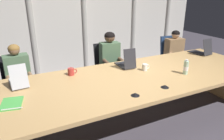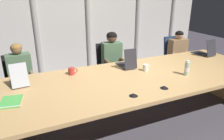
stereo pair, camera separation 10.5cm
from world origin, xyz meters
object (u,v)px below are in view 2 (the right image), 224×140
object	(u,v)px
person_left_mid	(113,59)
water_bottle_primary	(187,68)
office_chair_left_mid	(109,73)
conference_mic_middle	(133,95)
coffee_mug_near	(72,71)
conference_mic_left_side	(164,87)
laptop_left_end	(19,79)
office_chair_left_end	(21,87)
laptop_left_mid	(127,63)
laptop_center	(204,52)
coffee_mug_far	(146,68)
person_center	(180,53)
spiral_notepad	(11,102)
person_left_end	(21,74)
office_chair_center	(175,62)

from	to	relation	value
person_left_mid	water_bottle_primary	distance (m)	1.47
office_chair_left_mid	conference_mic_middle	xyz separation A→B (m)	(-0.44, -1.75, 0.40)
coffee_mug_near	conference_mic_left_side	bearing A→B (deg)	-44.91
water_bottle_primary	conference_mic_middle	bearing A→B (deg)	-166.08
laptop_left_end	office_chair_left_end	bearing A→B (deg)	-3.42
laptop_left_mid	laptop_center	distance (m)	1.75
coffee_mug_far	office_chair_left_end	bearing A→B (deg)	149.77
person_center	conference_mic_left_side	size ratio (longest dim) A/B	9.94
laptop_left_mid	laptop_center	xyz separation A→B (m)	(1.75, 0.01, -0.00)
laptop_left_mid	office_chair_left_mid	bearing A→B (deg)	0.54
laptop_left_mid	spiral_notepad	size ratio (longest dim) A/B	1.22
office_chair_left_end	person_left_end	distance (m)	0.34
laptop_left_end	person_left_end	bearing A→B (deg)	-6.43
person_left_mid	spiral_notepad	distance (m)	2.15
person_left_mid	spiral_notepad	xyz separation A→B (m)	(-1.81, -1.16, 0.06)
person_left_end	spiral_notepad	bearing A→B (deg)	-10.74
coffee_mug_far	spiral_notepad	xyz separation A→B (m)	(-1.95, -0.23, -0.05)
coffee_mug_far	conference_mic_middle	world-z (taller)	coffee_mug_far
person_center	conference_mic_middle	xyz separation A→B (m)	(-2.11, -1.59, 0.13)
laptop_center	person_left_end	world-z (taller)	person_left_end
office_chair_left_end	spiral_notepad	size ratio (longest dim) A/B	2.63
office_chair_left_end	person_center	xyz separation A→B (m)	(3.36, -0.16, 0.28)
office_chair_left_mid	water_bottle_primary	xyz separation A→B (m)	(0.62, -1.48, 0.49)
coffee_mug_near	conference_mic_middle	xyz separation A→B (m)	(0.51, -1.00, -0.04)
laptop_left_end	office_chair_center	world-z (taller)	laptop_left_end
laptop_left_mid	coffee_mug_far	world-z (taller)	laptop_left_mid
laptop_left_end	office_chair_center	distance (m)	3.50
laptop_left_mid	office_chair_center	bearing A→B (deg)	-63.08
laptop_left_end	laptop_center	world-z (taller)	laptop_center
office_chair_left_mid	office_chair_center	world-z (taller)	office_chair_left_mid
laptop_left_end	conference_mic_middle	bearing A→B (deg)	-132.73
laptop_left_end	water_bottle_primary	bearing A→B (deg)	-111.68
office_chair_left_mid	spiral_notepad	distance (m)	2.26
laptop_center	person_left_mid	distance (m)	1.83
office_chair_left_end	water_bottle_primary	distance (m)	2.79
conference_mic_middle	person_center	bearing A→B (deg)	36.91
laptop_center	office_chair_left_end	distance (m)	3.54
coffee_mug_near	coffee_mug_far	world-z (taller)	coffee_mug_far
office_chair_left_end	office_chair_left_mid	distance (m)	1.69
office_chair_left_mid	conference_mic_middle	bearing A→B (deg)	-9.67
person_left_end	water_bottle_primary	size ratio (longest dim) A/B	4.86
laptop_left_end	conference_mic_middle	size ratio (longest dim) A/B	4.29
office_chair_left_mid	coffee_mug_far	size ratio (longest dim) A/B	6.98
spiral_notepad	laptop_left_end	bearing A→B (deg)	89.67
laptop_center	water_bottle_primary	distance (m)	1.30
person_center	conference_mic_middle	bearing A→B (deg)	-47.18
water_bottle_primary	office_chair_left_mid	bearing A→B (deg)	112.79
laptop_left_mid	conference_mic_middle	bearing A→B (deg)	158.77
person_left_mid	coffee_mug_near	xyz separation A→B (m)	(-0.96, -0.60, 0.10)
laptop_left_mid	person_left_end	size ratio (longest dim) A/B	0.37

